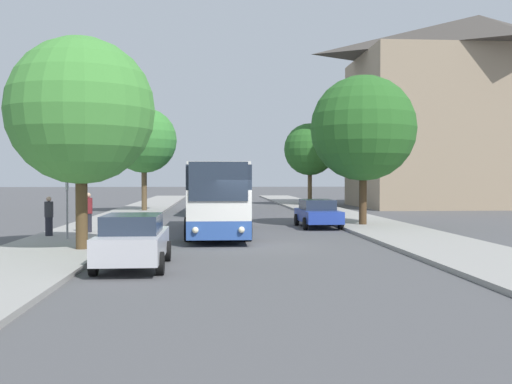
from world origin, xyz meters
The scene contains 15 objects.
ground_plane centered at (0.00, 0.00, 0.00)m, with size 300.00×300.00×0.00m, color #4C4C4F.
sidewalk_left centered at (-7.00, 0.00, 0.07)m, with size 4.00×120.00×0.15m, color gray.
sidewalk_right centered at (7.00, 0.00, 0.07)m, with size 4.00×120.00×0.15m, color gray.
building_right_background centered at (22.07, 29.38, 8.48)m, with size 21.18×12.33×16.96m.
bus_front centered at (-1.18, 5.48, 1.71)m, with size 2.75×11.53×3.19m.
bus_middle centered at (-1.03, 21.27, 1.80)m, with size 2.99×11.37×3.38m.
parked_car_left_curb centered at (-3.67, -4.97, 0.80)m, with size 1.95×4.30×1.54m.
parked_car_right_near centered at (4.04, 8.56, 0.75)m, with size 2.03×4.55×1.44m.
bus_stop_sign centered at (-7.18, 2.04, 1.76)m, with size 0.08×0.45×2.59m.
pedestrian_waiting_near centered at (-8.24, 3.36, 0.98)m, with size 0.36×0.36×1.65m.
pedestrian_waiting_far centered at (-6.93, 4.89, 1.04)m, with size 0.36×0.36×1.76m.
tree_left_near centered at (-5.87, -1.44, 4.84)m, with size 4.99×4.99×7.20m.
tree_left_far centered at (-6.51, 22.93, 5.35)m, with size 4.86×4.86×7.65m.
tree_right_near centered at (7.75, 33.82, 5.26)m, with size 4.91×4.91×7.58m.
tree_right_mid centered at (6.41, 8.54, 5.15)m, with size 5.50×5.50×7.76m.
Camera 1 is at (-1.40, -22.16, 2.57)m, focal length 42.00 mm.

